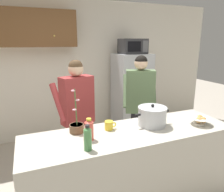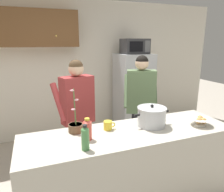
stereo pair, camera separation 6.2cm
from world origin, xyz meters
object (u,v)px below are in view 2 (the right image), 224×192
Objects in this scene: microwave at (135,46)px; coffee_mug at (108,125)px; person_near_pot at (77,107)px; bottle_near_edge at (87,129)px; person_by_sink at (141,97)px; bottle_mid_counter at (85,138)px; bread_bowl at (200,121)px; potted_orchid at (76,126)px; refrigerator at (133,94)px; cooking_pot at (152,117)px.

coffee_mug is at bearing -124.20° from microwave.
person_near_pot reaches higher than bottle_near_edge.
person_by_sink is 7.10× the size of bottle_mid_counter.
bottle_near_edge is at bearing 175.24° from bread_bowl.
person_by_sink is at bearing 30.28° from potted_orchid.
refrigerator is at bearing 54.18° from bottle_mid_counter.
microwave is 1.12× the size of cooking_pot.
person_near_pot is 3.54× the size of potted_orchid.
coffee_mug is at bearing -123.86° from refrigerator.
bottle_near_edge reaches higher than coffee_mug.
bottle_mid_counter is at bearing -136.50° from person_by_sink.
refrigerator is 2.07m from coffee_mug.
microwave reaches higher than bottle_near_edge.
cooking_pot is 1.86× the size of bottle_mid_counter.
bottle_near_edge is at bearing -140.35° from person_by_sink.
bread_bowl is 0.54× the size of potted_orchid.
person_near_pot reaches higher than bread_bowl.
coffee_mug is 0.31m from bottle_near_edge.
person_near_pot is 0.60m from potted_orchid.
bottle_mid_counter is at bearing -97.87° from person_near_pot.
microwave is at bearing 69.36° from cooking_pot.
bottle_mid_counter is at bearing -176.44° from bread_bowl.
coffee_mug is at bearing 165.81° from bread_bowl.
potted_orchid is (-0.33, 0.06, 0.01)m from coffee_mug.
bread_bowl is (0.23, -0.96, -0.06)m from person_by_sink.
bottle_near_edge is at bearing -127.19° from refrigerator.
coffee_mug is 0.53× the size of bread_bowl.
bread_bowl is 1.37m from potted_orchid.
coffee_mug is 0.57× the size of bottle_mid_counter.
bottle_mid_counter is 0.40m from potted_orchid.
cooking_pot is at bearing -8.05° from coffee_mug.
refrigerator is 0.94m from microwave.
microwave is 2.23× the size of bottle_near_edge.
potted_orchid is at bearing 166.65° from bread_bowl.
refrigerator is at bearing 56.14° from coffee_mug.
refrigerator is 6.54× the size of bread_bowl.
person_near_pot is 3.76× the size of cooking_pot.
bread_bowl is at bearing -4.76° from bottle_near_edge.
refrigerator is 2.35m from bottle_near_edge.
person_near_pot reaches higher than refrigerator.
person_by_sink is 6.71× the size of bread_bowl.
person_by_sink is 0.99m from bread_bowl.
coffee_mug is at bearing 171.95° from cooking_pot.
person_near_pot is at bearing 142.90° from bread_bowl.
microwave is at bearing 53.89° from bottle_mid_counter.
person_by_sink is 3.60× the size of potted_orchid.
microwave reaches higher than cooking_pot.
person_near_pot reaches higher than cooking_pot.
coffee_mug is (-1.15, -1.70, -0.78)m from microwave.
person_by_sink is 1.35m from bottle_near_edge.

